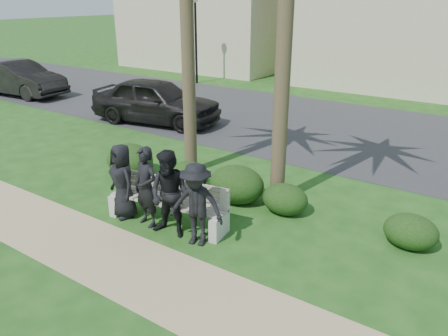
{
  "coord_description": "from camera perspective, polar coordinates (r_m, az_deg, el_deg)",
  "views": [
    {
      "loc": [
        5.03,
        -6.07,
        4.26
      ],
      "look_at": [
        0.21,
        1.0,
        0.87
      ],
      "focal_mm": 35.0,
      "sensor_mm": 36.0,
      "label": 1
    }
  ],
  "objects": [
    {
      "name": "hedge_b",
      "position": [
        11.27,
        -12.19,
        1.14
      ],
      "size": [
        1.27,
        1.05,
        0.83
      ],
      "primitive_type": "ellipsoid",
      "color": "black",
      "rests_on": "ground"
    },
    {
      "name": "hedge_e",
      "position": [
        9.22,
        7.98,
        -3.93
      ],
      "size": [
        0.98,
        0.81,
        0.64
      ],
      "primitive_type": "ellipsoid",
      "color": "black",
      "rests_on": "ground"
    },
    {
      "name": "stucco_bldg_left",
      "position": [
        29.5,
        -1.07,
        20.43
      ],
      "size": [
        10.4,
        8.4,
        7.3
      ],
      "color": "beige",
      "rests_on": "ground"
    },
    {
      "name": "park_bench",
      "position": [
        8.75,
        -7.28,
        -4.82
      ],
      "size": [
        2.56,
        0.92,
        0.87
      ],
      "rotation": [
        0.0,
        0.0,
        0.14
      ],
      "color": "#A99F8E",
      "rests_on": "ground"
    },
    {
      "name": "man_a",
      "position": [
        9.03,
        -13.1,
        -1.68
      ],
      "size": [
        0.88,
        0.71,
        1.55
      ],
      "primitive_type": "imported",
      "rotation": [
        0.0,
        0.0,
        -0.32
      ],
      "color": "black",
      "rests_on": "ground"
    },
    {
      "name": "man_b",
      "position": [
        8.58,
        -10.14,
        -2.47
      ],
      "size": [
        0.64,
        0.47,
        1.62
      ],
      "primitive_type": "imported",
      "rotation": [
        0.0,
        0.0,
        -0.15
      ],
      "color": "black",
      "rests_on": "ground"
    },
    {
      "name": "street_lamp",
      "position": [
        22.92,
        -3.73,
        18.26
      ],
      "size": [
        0.36,
        0.36,
        4.29
      ],
      "color": "black",
      "rests_on": "ground"
    },
    {
      "name": "stucco_bldg_right",
      "position": [
        24.82,
        21.4,
        18.84
      ],
      "size": [
        8.4,
        8.4,
        7.3
      ],
      "color": "beige",
      "rests_on": "ground"
    },
    {
      "name": "car_b",
      "position": [
        22.18,
        -25.14,
        10.53
      ],
      "size": [
        4.77,
        2.05,
        1.53
      ],
      "primitive_type": "imported",
      "rotation": [
        0.0,
        0.0,
        1.67
      ],
      "color": "black",
      "rests_on": "ground"
    },
    {
      "name": "car_a",
      "position": [
        15.81,
        -8.88,
        8.67
      ],
      "size": [
        4.91,
        2.69,
        1.59
      ],
      "primitive_type": "imported",
      "rotation": [
        0.0,
        0.0,
        1.75
      ],
      "color": "black",
      "rests_on": "ground"
    },
    {
      "name": "hedge_f",
      "position": [
        8.64,
        23.23,
        -7.51
      ],
      "size": [
        0.96,
        0.79,
        0.63
      ],
      "primitive_type": "ellipsoid",
      "color": "black",
      "rests_on": "ground"
    },
    {
      "name": "ground",
      "position": [
        8.96,
        -4.76,
        -6.86
      ],
      "size": [
        160.0,
        160.0,
        0.0
      ],
      "primitive_type": "plane",
      "color": "#1F4B15",
      "rests_on": "ground"
    },
    {
      "name": "man_d",
      "position": [
        7.82,
        -3.64,
        -4.81
      ],
      "size": [
        1.13,
        0.82,
        1.58
      ],
      "primitive_type": "imported",
      "rotation": [
        0.0,
        0.0,
        0.25
      ],
      "color": "black",
      "rests_on": "ground"
    },
    {
      "name": "hedge_c",
      "position": [
        10.26,
        -4.81,
        -0.94
      ],
      "size": [
        1.04,
        0.86,
        0.68
      ],
      "primitive_type": "ellipsoid",
      "color": "black",
      "rests_on": "ground"
    },
    {
      "name": "man_c",
      "position": [
        8.13,
        -7.09,
        -3.45
      ],
      "size": [
        0.89,
        0.74,
        1.68
      ],
      "primitive_type": "imported",
      "rotation": [
        0.0,
        0.0,
        0.13
      ],
      "color": "black",
      "rests_on": "ground"
    },
    {
      "name": "asphalt_street",
      "position": [
        15.54,
        14.08,
        5.03
      ],
      "size": [
        160.0,
        8.0,
        0.01
      ],
      "primitive_type": "cube",
      "color": "#2D2D30",
      "rests_on": "ground"
    },
    {
      "name": "footpath",
      "position": [
        7.86,
        -13.18,
        -11.88
      ],
      "size": [
        30.0,
        1.6,
        0.01
      ],
      "primitive_type": "cube",
      "color": "tan",
      "rests_on": "ground"
    },
    {
      "name": "hedge_d",
      "position": [
        9.62,
        1.64,
        -2.0
      ],
      "size": [
        1.27,
        1.05,
        0.83
      ],
      "primitive_type": "ellipsoid",
      "color": "black",
      "rests_on": "ground"
    }
  ]
}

